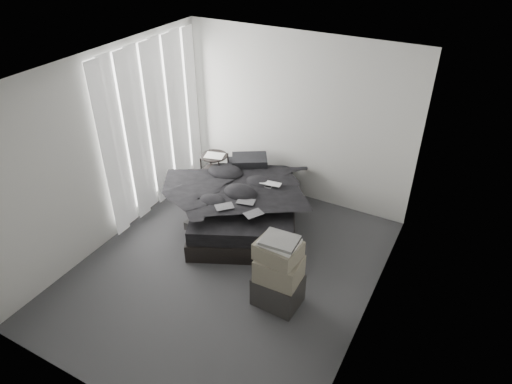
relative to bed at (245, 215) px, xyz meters
The scene contains 25 objects.
floor 1.07m from the bed, 73.50° to the right, with size 3.60×4.20×0.01m, color #323234.
ceiling 2.69m from the bed, 73.50° to the right, with size 3.60×4.20×0.01m, color white.
wall_back 1.62m from the bed, 74.38° to the left, with size 3.60×0.01×2.60m, color beige.
wall_front 3.35m from the bed, 84.47° to the right, with size 3.60×0.01×2.60m, color beige.
wall_left 2.16m from the bed, 145.75° to the right, with size 0.01×4.20×2.60m, color beige.
wall_right 2.61m from the bed, 25.88° to the right, with size 0.01×4.20×2.60m, color beige.
window_left 1.92m from the bed, behind, with size 0.02×2.00×2.30m, color white.
curtain_left 1.84m from the bed, behind, with size 0.06×2.12×2.48m, color white.
bed is the anchor object (origin of this frame).
mattress 0.23m from the bed, behind, with size 1.39×1.86×0.20m, color black.
duvet 0.45m from the bed, 65.02° to the right, with size 1.41×1.63×0.22m, color black.
pillow_lower 0.84m from the bed, 118.56° to the left, with size 0.58×0.39×0.13m, color black.
pillow_upper 0.89m from the bed, 113.51° to the left, with size 0.54×0.37×0.12m, color black.
laptop 0.67m from the bed, 32.48° to the left, with size 0.31×0.20×0.02m, color silver.
comic_a 0.79m from the bed, 89.46° to the right, with size 0.24×0.16×0.01m, color black.
comic_b 0.68m from the bed, 57.90° to the right, with size 0.24×0.16×0.01m, color black.
comic_c 0.88m from the bed, 50.60° to the right, with size 0.24×0.16×0.01m, color black.
side_stand 0.88m from the bed, 153.35° to the left, with size 0.41×0.41×0.75m, color black.
papers 1.04m from the bed, 153.59° to the left, with size 0.29×0.21×0.02m, color white.
floor_books 0.79m from the bed, 140.17° to the right, with size 0.15×0.21×0.15m, color black.
box_lower 1.66m from the bed, 47.08° to the right, with size 0.53×0.41×0.39m, color black.
box_mid 1.73m from the bed, 47.08° to the right, with size 0.49×0.39×0.30m, color #686352.
box_upper 1.78m from the bed, 47.35° to the right, with size 0.47×0.38×0.21m, color #686352.
art_book_white 1.84m from the bed, 47.08° to the right, with size 0.40×0.32×0.04m, color silver.
art_book_snake 1.87m from the bed, 47.08° to the right, with size 0.39×0.31×0.04m, color silver.
Camera 1 is at (2.45, -3.75, 4.08)m, focal length 32.00 mm.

